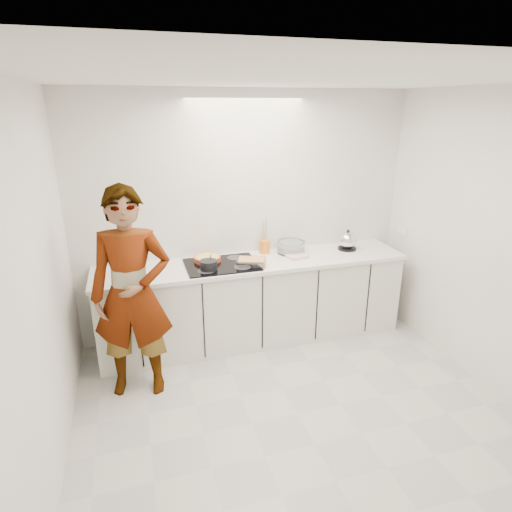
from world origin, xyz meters
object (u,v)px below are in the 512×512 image
object	(u,v)px
baking_dish	(252,261)
saucepan	(209,265)
kettle	(347,241)
cook	(132,295)
hob	(222,265)
mixing_bowl	(291,247)
tart_dish	(207,258)
utensil_crock	(264,247)

from	to	relation	value
baking_dish	saucepan	bearing A→B (deg)	-176.64
kettle	cook	bearing A→B (deg)	-165.61
baking_dish	kettle	size ratio (longest dim) A/B	1.47
saucepan	kettle	bearing A→B (deg)	7.26
hob	mixing_bowl	world-z (taller)	mixing_bowl
kettle	cook	size ratio (longest dim) A/B	0.12
tart_dish	baking_dish	size ratio (longest dim) A/B	1.01
mixing_bowl	saucepan	bearing A→B (deg)	-164.31
cook	kettle	bearing A→B (deg)	24.08
tart_dish	utensil_crock	distance (m)	0.66
mixing_bowl	hob	bearing A→B (deg)	-169.32
utensil_crock	cook	distance (m)	1.60
baking_dish	utensil_crock	size ratio (longest dim) A/B	2.42
saucepan	baking_dish	xyz separation A→B (m)	(0.44, 0.03, -0.02)
baking_dish	kettle	world-z (taller)	kettle
tart_dish	saucepan	size ratio (longest dim) A/B	1.72
baking_dish	kettle	bearing A→B (deg)	8.72
hob	saucepan	size ratio (longest dim) A/B	3.61
hob	utensil_crock	xyz separation A→B (m)	(0.53, 0.24, 0.06)
utensil_crock	mixing_bowl	bearing A→B (deg)	-17.95
cook	utensil_crock	bearing A→B (deg)	37.71
baking_dish	cook	size ratio (longest dim) A/B	0.18
mixing_bowl	kettle	world-z (taller)	kettle
tart_dish	kettle	world-z (taller)	kettle
saucepan	mixing_bowl	bearing A→B (deg)	15.69
baking_dish	cook	bearing A→B (deg)	-160.26
tart_dish	cook	world-z (taller)	cook
kettle	saucepan	bearing A→B (deg)	-172.74
utensil_crock	cook	xyz separation A→B (m)	(-1.42, -0.75, -0.05)
saucepan	utensil_crock	bearing A→B (deg)	27.67
utensil_crock	baking_dish	bearing A→B (deg)	-126.11
tart_dish	kettle	bearing A→B (deg)	-1.72
utensil_crock	cook	bearing A→B (deg)	-151.98
mixing_bowl	kettle	bearing A→B (deg)	-5.76
baking_dish	kettle	distance (m)	1.18
hob	utensil_crock	world-z (taller)	utensil_crock
baking_dish	mixing_bowl	xyz separation A→B (m)	(0.52, 0.24, 0.02)
saucepan	mixing_bowl	size ratio (longest dim) A/B	0.60
kettle	cook	world-z (taller)	cook
hob	kettle	bearing A→B (deg)	3.43
utensil_crock	kettle	bearing A→B (deg)	-9.52
hob	mixing_bowl	distance (m)	0.82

